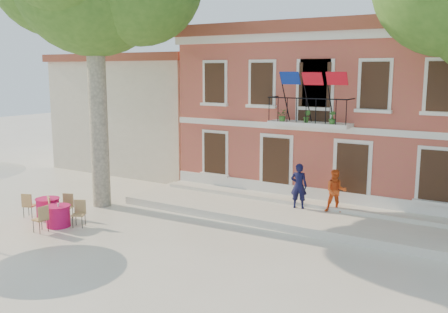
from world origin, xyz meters
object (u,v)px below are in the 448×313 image
(pedestrian_orange, at_px, (336,191))
(cafe_table_0, at_px, (48,207))
(cafe_table_1, at_px, (58,215))
(pedestrian_navy, at_px, (299,186))

(pedestrian_orange, bearing_deg, cafe_table_0, -172.69)
(cafe_table_0, height_order, cafe_table_1, same)
(pedestrian_orange, xyz_separation_m, cafe_table_0, (-9.37, -5.46, -0.69))
(cafe_table_0, relative_size, cafe_table_1, 1.04)
(cafe_table_0, bearing_deg, pedestrian_navy, 33.61)
(cafe_table_1, bearing_deg, cafe_table_0, 156.65)
(pedestrian_navy, distance_m, cafe_table_1, 8.96)
(pedestrian_navy, relative_size, pedestrian_orange, 1.08)
(cafe_table_1, bearing_deg, pedestrian_orange, 36.02)
(pedestrian_orange, distance_m, cafe_table_0, 10.87)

